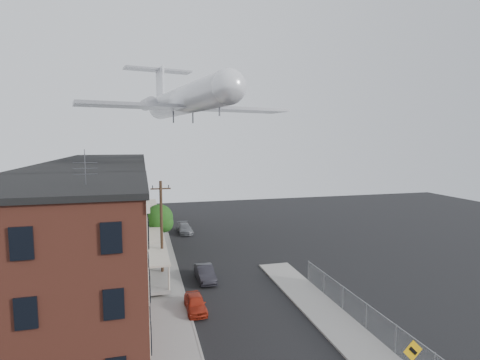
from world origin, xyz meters
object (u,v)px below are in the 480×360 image
(utility_pole, at_px, (162,229))
(airplane, at_px, (184,100))
(street_tree, at_px, (160,219))
(car_near, at_px, (195,303))
(car_mid, at_px, (205,273))
(car_far, at_px, (185,228))
(warning_sign, at_px, (412,357))

(utility_pole, bearing_deg, airplane, 73.06)
(street_tree, relative_size, car_near, 1.45)
(utility_pole, bearing_deg, car_mid, -21.72)
(car_near, relative_size, car_mid, 0.87)
(utility_pole, xyz_separation_m, car_mid, (3.68, -1.47, -3.99))
(car_near, bearing_deg, car_far, 84.87)
(warning_sign, xyz_separation_m, airplane, (-7.78, 30.25, 15.43))
(warning_sign, height_order, utility_pole, utility_pole)
(street_tree, distance_m, car_mid, 12.19)
(warning_sign, relative_size, airplane, 0.10)
(car_near, bearing_deg, warning_sign, -52.66)
(utility_pole, relative_size, car_near, 2.51)
(car_near, bearing_deg, utility_pole, 104.52)
(warning_sign, distance_m, car_mid, 19.14)
(utility_pole, xyz_separation_m, car_near, (2.00, -7.30, -4.06))
(utility_pole, bearing_deg, warning_sign, -59.52)
(warning_sign, height_order, car_mid, warning_sign)
(car_far, bearing_deg, car_near, -96.99)
(street_tree, bearing_deg, warning_sign, -69.42)
(utility_pole, relative_size, car_mid, 2.18)
(warning_sign, relative_size, car_mid, 0.68)
(warning_sign, bearing_deg, car_near, 128.13)
(street_tree, bearing_deg, car_near, -84.45)
(street_tree, xyz_separation_m, car_near, (1.67, -17.23, -2.84))
(car_mid, bearing_deg, airplane, 89.59)
(car_near, xyz_separation_m, airplane, (1.42, 18.52, 16.70))
(utility_pole, distance_m, car_near, 8.59)
(warning_sign, height_order, car_near, warning_sign)
(street_tree, height_order, car_far, street_tree)
(car_near, bearing_deg, street_tree, 94.75)
(street_tree, bearing_deg, car_mid, -73.60)
(warning_sign, bearing_deg, street_tree, 110.58)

